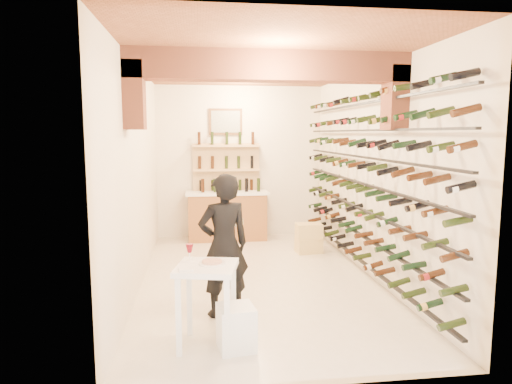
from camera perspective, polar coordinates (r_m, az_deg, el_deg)
ground at (r=7.03m, az=0.32°, el=-10.88°), size 6.00×6.00×0.00m
room_shell at (r=6.42m, az=0.65°, el=7.80°), size 3.52×6.02×3.21m
wine_rack at (r=7.08m, az=12.71°, el=1.89°), size 0.32×5.70×2.56m
back_counter at (r=9.43m, az=-3.64°, el=-2.84°), size 1.70×0.62×1.29m
back_shelving at (r=9.58m, az=-3.76°, el=1.16°), size 1.40×0.31×2.73m
tasting_table at (r=4.76m, az=-6.26°, el=-10.92°), size 0.71×0.71×1.05m
white_stool at (r=4.85m, az=-2.51°, el=-16.70°), size 0.41×0.41×0.45m
person at (r=5.48m, az=-4.08°, el=-6.73°), size 0.72×0.58×1.74m
chrome_barstool at (r=7.11m, az=-3.30°, el=-6.39°), size 0.46×0.46×0.89m
crate_lower at (r=8.53m, az=6.65°, el=-6.69°), size 0.49×0.36×0.28m
crate_upper at (r=8.46m, az=6.68°, el=-4.89°), size 0.47×0.32×0.27m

